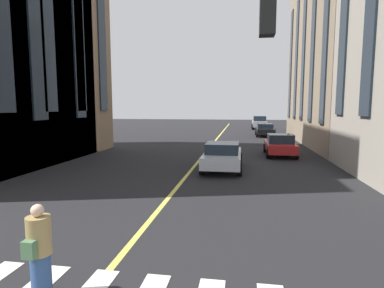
{
  "coord_description": "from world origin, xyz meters",
  "views": [
    {
      "loc": [
        -1.0,
        -2.47,
        3.1
      ],
      "look_at": [
        11.74,
        -0.42,
        1.59
      ],
      "focal_mm": 29.23,
      "sensor_mm": 36.0,
      "label": 1
    }
  ],
  "objects": [
    {
      "name": "car_silver_trailing",
      "position": [
        14.52,
        -1.52,
        0.7
      ],
      "size": [
        4.4,
        1.95,
        1.37
      ],
      "color": "#B7BABF",
      "rests_on": "ground_plane"
    },
    {
      "name": "car_silver_parked_b",
      "position": [
        44.88,
        -4.9,
        0.97
      ],
      "size": [
        4.7,
        2.14,
        1.88
      ],
      "color": "#B7BABF",
      "rests_on": "ground_plane"
    },
    {
      "name": "lane_centre_line",
      "position": [
        20.0,
        0.0,
        0.0
      ],
      "size": [
        80.0,
        0.16,
        0.01
      ],
      "color": "#D8C64C",
      "rests_on": "ground_plane"
    },
    {
      "name": "car_black_parked_a",
      "position": [
        33.49,
        -4.9,
        0.7
      ],
      "size": [
        4.4,
        1.95,
        1.37
      ],
      "color": "black",
      "rests_on": "ground_plane"
    },
    {
      "name": "pedestrian_near",
      "position": [
        3.36,
        0.73,
        0.78
      ],
      "size": [
        0.5,
        0.38,
        1.57
      ],
      "color": "#2D4C7F",
      "rests_on": "ground_plane"
    },
    {
      "name": "building_right_far",
      "position": [
        27.15,
        -13.58,
        7.32
      ],
      "size": [
        17.85,
        12.28,
        14.65
      ],
      "color": "gray",
      "rests_on": "ground_plane"
    },
    {
      "name": "car_red_oncoming",
      "position": [
        19.64,
        -4.9,
        0.7
      ],
      "size": [
        3.9,
        1.89,
        1.4
      ],
      "color": "#B21E1E",
      "rests_on": "ground_plane"
    }
  ]
}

